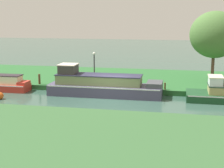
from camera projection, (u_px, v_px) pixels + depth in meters
name	position (u px, v px, depth m)	size (l,w,h in m)	color
ground_plane	(110.00, 100.00, 24.60)	(120.00, 120.00, 0.00)	#325245
riverbank_far	(126.00, 79.00, 31.29)	(72.00, 10.00, 0.40)	#275D2B
riverbank_near	(71.00, 142.00, 15.91)	(72.00, 10.00, 0.40)	#31592F
slate_barge	(103.00, 85.00, 25.76)	(8.53, 2.18, 2.31)	#47425D
willow_tree_left	(215.00, 35.00, 28.33)	(4.16, 3.36, 5.91)	brown
lamp_post	(94.00, 64.00, 27.52)	(0.24, 0.24, 2.66)	#333338
mooring_post_near	(39.00, 79.00, 27.97)	(0.18, 0.18, 0.83)	#503620
mooring_post_far	(165.00, 86.00, 26.04)	(0.13, 0.13, 0.52)	#503E1E
channel_buoy	(0.00, 96.00, 24.68)	(0.51, 0.51, 0.51)	#E55919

